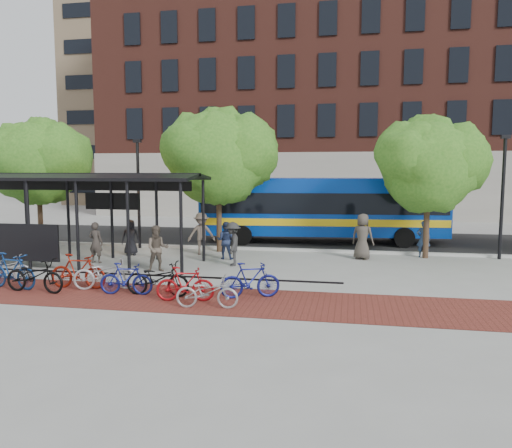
% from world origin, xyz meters
% --- Properties ---
extents(ground, '(160.00, 160.00, 0.00)m').
position_xyz_m(ground, '(0.00, 0.00, 0.00)').
color(ground, '#9E9E99').
rests_on(ground, ground).
extents(asphalt_street, '(160.00, 8.00, 0.01)m').
position_xyz_m(asphalt_street, '(0.00, 8.00, 0.01)').
color(asphalt_street, black).
rests_on(asphalt_street, ground).
extents(curb, '(160.00, 0.25, 0.12)m').
position_xyz_m(curb, '(0.00, 4.00, 0.06)').
color(curb, '#B7B7B2').
rests_on(curb, ground).
extents(brick_strip, '(24.00, 3.00, 0.01)m').
position_xyz_m(brick_strip, '(-2.00, -5.00, 0.00)').
color(brick_strip, maroon).
rests_on(brick_strip, ground).
extents(bike_rack_rail, '(12.00, 0.05, 0.95)m').
position_xyz_m(bike_rack_rail, '(-3.30, -4.10, 0.00)').
color(bike_rack_rail, black).
rests_on(bike_rack_rail, ground).
extents(building_brick, '(55.00, 14.00, 20.00)m').
position_xyz_m(building_brick, '(10.00, 26.00, 10.00)').
color(building_brick, '#5C2920').
rests_on(building_brick, ground).
extents(building_tower, '(22.00, 22.00, 30.00)m').
position_xyz_m(building_tower, '(-16.00, 40.00, 15.00)').
color(building_tower, '#7A664C').
rests_on(building_tower, ground).
extents(bus_shelter, '(10.60, 3.07, 3.60)m').
position_xyz_m(bus_shelter, '(-8.13, -0.48, 3.00)').
color(bus_shelter, black).
rests_on(bus_shelter, ground).
extents(tree_a, '(4.90, 4.00, 6.18)m').
position_xyz_m(tree_a, '(-11.91, 3.35, 4.24)').
color(tree_a, '#382619').
rests_on(tree_a, ground).
extents(tree_b, '(5.15, 4.20, 6.47)m').
position_xyz_m(tree_b, '(-2.90, 3.35, 4.46)').
color(tree_b, '#382619').
rests_on(tree_b, ground).
extents(tree_c, '(4.66, 3.80, 5.92)m').
position_xyz_m(tree_c, '(6.09, 3.35, 4.05)').
color(tree_c, '#382619').
rests_on(tree_c, ground).
extents(lamp_post_left, '(0.35, 0.20, 5.12)m').
position_xyz_m(lamp_post_left, '(-7.00, 3.60, 2.75)').
color(lamp_post_left, black).
rests_on(lamp_post_left, ground).
extents(lamp_post_right, '(0.35, 0.20, 5.12)m').
position_xyz_m(lamp_post_right, '(9.00, 3.60, 2.75)').
color(lamp_post_right, black).
rests_on(lamp_post_right, ground).
extents(bus, '(12.36, 3.68, 3.29)m').
position_xyz_m(bus, '(1.41, 6.96, 1.89)').
color(bus, '#08339C').
rests_on(bus, ground).
extents(bike_2, '(1.83, 1.07, 0.91)m').
position_xyz_m(bike_2, '(-8.38, -4.08, 0.46)').
color(bike_2, '#B1B1B4').
rests_on(bike_2, ground).
extents(bike_3, '(1.97, 0.84, 1.14)m').
position_xyz_m(bike_3, '(-7.54, -4.86, 0.57)').
color(bike_3, navy).
rests_on(bike_3, ground).
extents(bike_4, '(2.05, 0.85, 1.05)m').
position_xyz_m(bike_4, '(-6.54, -5.13, 0.52)').
color(bike_4, black).
rests_on(bike_4, ground).
extents(bike_5, '(1.85, 0.59, 1.10)m').
position_xyz_m(bike_5, '(-5.51, -4.42, 0.55)').
color(bike_5, maroon).
rests_on(bike_5, ground).
extents(bike_6, '(2.07, 1.21, 1.03)m').
position_xyz_m(bike_6, '(-4.61, -4.39, 0.51)').
color(bike_6, '#A3A2A5').
rests_on(bike_6, ground).
extents(bike_7, '(1.65, 0.61, 0.97)m').
position_xyz_m(bike_7, '(-3.68, -4.89, 0.49)').
color(bike_7, navy).
rests_on(bike_7, ground).
extents(bike_8, '(1.98, 0.73, 1.04)m').
position_xyz_m(bike_8, '(-2.71, -4.82, 0.52)').
color(bike_8, black).
rests_on(bike_8, ground).
extents(bike_9, '(1.72, 0.73, 1.00)m').
position_xyz_m(bike_9, '(-1.71, -5.27, 0.50)').
color(bike_9, maroon).
rests_on(bike_9, ground).
extents(bike_10, '(1.75, 0.76, 0.89)m').
position_xyz_m(bike_10, '(-0.90, -5.82, 0.45)').
color(bike_10, '#959597').
rests_on(bike_10, ground).
extents(bike_11, '(1.82, 1.11, 1.06)m').
position_xyz_m(bike_11, '(0.03, -4.57, 0.53)').
color(bike_11, navy).
rests_on(bike_11, ground).
extents(pedestrian_0, '(0.89, 0.75, 1.56)m').
position_xyz_m(pedestrian_0, '(-6.56, 1.67, 0.78)').
color(pedestrian_0, black).
rests_on(pedestrian_0, ground).
extents(pedestrian_1, '(0.63, 0.45, 1.65)m').
position_xyz_m(pedestrian_1, '(-7.13, -0.31, 0.82)').
color(pedestrian_1, '#3D3631').
rests_on(pedestrian_1, ground).
extents(pedestrian_2, '(0.79, 0.64, 1.57)m').
position_xyz_m(pedestrian_2, '(-2.25, 1.51, 0.78)').
color(pedestrian_2, '#212C4D').
rests_on(pedestrian_2, ground).
extents(pedestrian_3, '(1.35, 1.01, 1.85)m').
position_xyz_m(pedestrian_3, '(-3.54, 2.32, 0.93)').
color(pedestrian_3, brown).
rests_on(pedestrian_3, ground).
extents(pedestrian_6, '(1.09, 0.91, 1.91)m').
position_xyz_m(pedestrian_6, '(3.37, 2.50, 0.96)').
color(pedestrian_6, '#443D36').
rests_on(pedestrian_6, ground).
extents(pedestrian_7, '(0.61, 0.43, 1.58)m').
position_xyz_m(pedestrian_7, '(5.92, 3.42, 0.79)').
color(pedestrian_7, '#22334F').
rests_on(pedestrian_7, ground).
extents(pedestrian_8, '(1.00, 0.90, 1.70)m').
position_xyz_m(pedestrian_8, '(-4.04, -1.50, 0.85)').
color(pedestrian_8, brown).
rests_on(pedestrian_8, ground).
extents(pedestrian_9, '(0.83, 1.20, 1.71)m').
position_xyz_m(pedestrian_9, '(-1.62, 0.15, 0.85)').
color(pedestrian_9, '#2A2A2A').
rests_on(pedestrian_9, ground).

